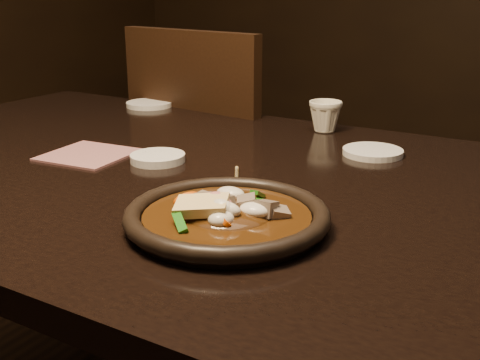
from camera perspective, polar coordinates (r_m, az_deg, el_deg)
The scene contains 10 objects.
table at distance 1.05m, azimuth -3.30°, elevation -3.12°, with size 1.60×0.90×0.75m.
chair at distance 1.71m, azimuth -1.64°, elevation -0.28°, with size 0.49×0.49×0.95m.
plate at distance 0.79m, azimuth -1.25°, elevation -3.55°, with size 0.27×0.27×0.03m.
stirfry at distance 0.79m, azimuth -1.44°, elevation -3.16°, with size 0.16×0.17×0.05m.
soy_dish at distance 1.09m, azimuth -7.82°, elevation 2.09°, with size 0.10×0.10×0.01m, color white.
saucer_left at distance 1.59m, azimuth -8.61°, elevation 7.12°, with size 0.12×0.12×0.01m, color white.
saucer_right at distance 1.15m, azimuth 12.48°, elevation 2.61°, with size 0.11×0.11×0.01m, color white.
tea_cup at distance 1.31m, azimuth 8.08°, elevation 6.09°, with size 0.07×0.07×0.07m, color white.
chopsticks at distance 0.93m, azimuth -0.37°, elevation -0.83°, with size 0.12×0.19×0.01m.
napkin at distance 1.15m, azimuth -14.17°, elevation 2.35°, with size 0.15×0.15×0.00m, color #955C5D.
Camera 1 is at (0.56, -0.81, 1.06)m, focal length 45.00 mm.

